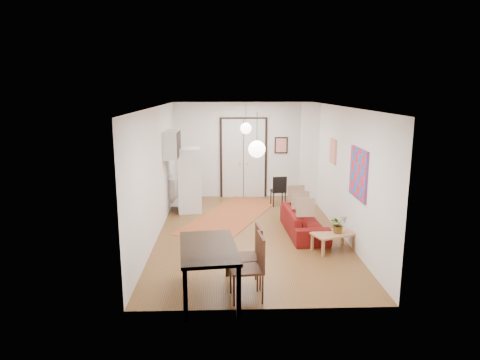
{
  "coord_description": "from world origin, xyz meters",
  "views": [
    {
      "loc": [
        -0.56,
        -9.44,
        3.29
      ],
      "look_at": [
        -0.22,
        0.08,
        1.25
      ],
      "focal_mm": 32.0,
      "sensor_mm": 36.0,
      "label": 1
    }
  ],
  "objects_px": {
    "dining_table": "(208,252)",
    "kitchen_counter": "(184,187)",
    "black_side_chair": "(278,187)",
    "dining_chair_far": "(246,260)",
    "dining_chair_near": "(245,249)",
    "coffee_table": "(334,235)",
    "fridge": "(189,180)",
    "sofa": "(304,222)"
  },
  "relations": [
    {
      "from": "dining_chair_near",
      "to": "black_side_chair",
      "type": "distance_m",
      "value": 5.22
    },
    {
      "from": "sofa",
      "to": "kitchen_counter",
      "type": "bearing_deg",
      "value": 48.84
    },
    {
      "from": "kitchen_counter",
      "to": "fridge",
      "type": "relative_size",
      "value": 0.73
    },
    {
      "from": "dining_chair_far",
      "to": "dining_table",
      "type": "bearing_deg",
      "value": -95.59
    },
    {
      "from": "dining_table",
      "to": "dining_chair_near",
      "type": "bearing_deg",
      "value": 37.33
    },
    {
      "from": "fridge",
      "to": "dining_table",
      "type": "height_order",
      "value": "fridge"
    },
    {
      "from": "sofa",
      "to": "coffee_table",
      "type": "relative_size",
      "value": 2.01
    },
    {
      "from": "dining_chair_near",
      "to": "fridge",
      "type": "bearing_deg",
      "value": -169.94
    },
    {
      "from": "dining_chair_near",
      "to": "dining_chair_far",
      "type": "distance_m",
      "value": 0.45
    },
    {
      "from": "fridge",
      "to": "kitchen_counter",
      "type": "bearing_deg",
      "value": 104.99
    },
    {
      "from": "black_side_chair",
      "to": "dining_table",
      "type": "bearing_deg",
      "value": 65.23
    },
    {
      "from": "black_side_chair",
      "to": "dining_chair_near",
      "type": "bearing_deg",
      "value": 69.96
    },
    {
      "from": "black_side_chair",
      "to": "coffee_table",
      "type": "bearing_deg",
      "value": 94.22
    },
    {
      "from": "kitchen_counter",
      "to": "fridge",
      "type": "bearing_deg",
      "value": -59.01
    },
    {
      "from": "sofa",
      "to": "kitchen_counter",
      "type": "xyz_separation_m",
      "value": [
        -2.99,
        2.38,
        0.3
      ]
    },
    {
      "from": "sofa",
      "to": "coffee_table",
      "type": "bearing_deg",
      "value": -161.81
    },
    {
      "from": "coffee_table",
      "to": "fridge",
      "type": "bearing_deg",
      "value": 136.87
    },
    {
      "from": "dining_table",
      "to": "sofa",
      "type": "bearing_deg",
      "value": 55.04
    },
    {
      "from": "fridge",
      "to": "dining_chair_far",
      "type": "xyz_separation_m",
      "value": [
        1.3,
        -4.9,
        -0.26
      ]
    },
    {
      "from": "kitchen_counter",
      "to": "dining_chair_far",
      "type": "xyz_separation_m",
      "value": [
        1.5,
        -5.36,
        0.02
      ]
    },
    {
      "from": "kitchen_counter",
      "to": "coffee_table",
      "type": "bearing_deg",
      "value": -37.54
    },
    {
      "from": "coffee_table",
      "to": "fridge",
      "type": "relative_size",
      "value": 0.57
    },
    {
      "from": "fridge",
      "to": "dining_chair_near",
      "type": "xyz_separation_m",
      "value": [
        1.3,
        -4.45,
        -0.26
      ]
    },
    {
      "from": "coffee_table",
      "to": "fridge",
      "type": "distance_m",
      "value": 4.42
    },
    {
      "from": "coffee_table",
      "to": "dining_chair_far",
      "type": "distance_m",
      "value": 2.7
    },
    {
      "from": "sofa",
      "to": "coffee_table",
      "type": "xyz_separation_m",
      "value": [
        0.41,
        -1.08,
        0.04
      ]
    },
    {
      "from": "coffee_table",
      "to": "dining_table",
      "type": "xyz_separation_m",
      "value": [
        -2.5,
        -1.9,
        0.42
      ]
    },
    {
      "from": "kitchen_counter",
      "to": "dining_chair_far",
      "type": "bearing_deg",
      "value": -66.37
    },
    {
      "from": "kitchen_counter",
      "to": "sofa",
      "type": "bearing_deg",
      "value": -30.55
    },
    {
      "from": "dining_table",
      "to": "fridge",
      "type": "bearing_deg",
      "value": 98.16
    },
    {
      "from": "sofa",
      "to": "dining_chair_far",
      "type": "height_order",
      "value": "dining_chair_far"
    },
    {
      "from": "sofa",
      "to": "kitchen_counter",
      "type": "distance_m",
      "value": 3.83
    },
    {
      "from": "sofa",
      "to": "dining_chair_near",
      "type": "xyz_separation_m",
      "value": [
        -1.49,
        -2.53,
        0.32
      ]
    },
    {
      "from": "sofa",
      "to": "dining_chair_far",
      "type": "bearing_deg",
      "value": 150.84
    },
    {
      "from": "sofa",
      "to": "kitchen_counter",
      "type": "relative_size",
      "value": 1.57
    },
    {
      "from": "dining_table",
      "to": "kitchen_counter",
      "type": "bearing_deg",
      "value": 99.51
    },
    {
      "from": "sofa",
      "to": "black_side_chair",
      "type": "bearing_deg",
      "value": 4.15
    },
    {
      "from": "kitchen_counter",
      "to": "dining_chair_far",
      "type": "height_order",
      "value": "dining_chair_far"
    },
    {
      "from": "sofa",
      "to": "dining_chair_near",
      "type": "distance_m",
      "value": 2.95
    },
    {
      "from": "dining_table",
      "to": "dining_chair_far",
      "type": "distance_m",
      "value": 0.62
    },
    {
      "from": "kitchen_counter",
      "to": "black_side_chair",
      "type": "xyz_separation_m",
      "value": [
        2.69,
        0.17,
        -0.08
      ]
    },
    {
      "from": "coffee_table",
      "to": "dining_chair_near",
      "type": "xyz_separation_m",
      "value": [
        -1.9,
        -1.45,
        0.28
      ]
    }
  ]
}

